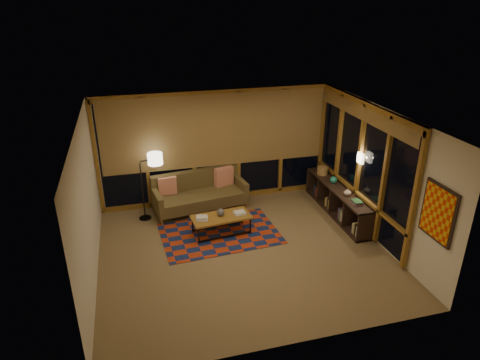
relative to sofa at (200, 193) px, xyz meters
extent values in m
cube|color=#897456|center=(0.50, -1.98, -0.43)|extent=(5.50, 5.00, 0.01)
cube|color=beige|center=(0.50, -1.98, 2.27)|extent=(5.50, 5.00, 0.01)
cube|color=silver|center=(0.50, 0.52, 0.92)|extent=(5.50, 0.01, 2.70)
cube|color=silver|center=(0.50, -4.48, 0.92)|extent=(5.50, 0.01, 2.70)
cube|color=silver|center=(-2.25, -1.98, 0.92)|extent=(0.01, 5.00, 2.70)
cube|color=silver|center=(3.25, -1.98, 0.92)|extent=(0.01, 5.00, 2.70)
cube|color=#AB3213|center=(0.20, -1.20, -0.43)|extent=(2.51, 1.76, 0.01)
sphere|color=black|center=(0.24, -1.15, 0.06)|extent=(0.21, 0.21, 0.16)
cylinder|color=olive|center=(2.97, -0.17, 0.31)|extent=(0.25, 0.25, 0.19)
sphere|color=#1F8070|center=(2.99, -0.72, 0.30)|extent=(0.18, 0.18, 0.16)
imported|color=#B8A592|center=(2.99, -1.40, 0.30)|extent=(0.19, 0.19, 0.17)
camera|label=1|loc=(-1.40, -8.85, 4.25)|focal=32.00mm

